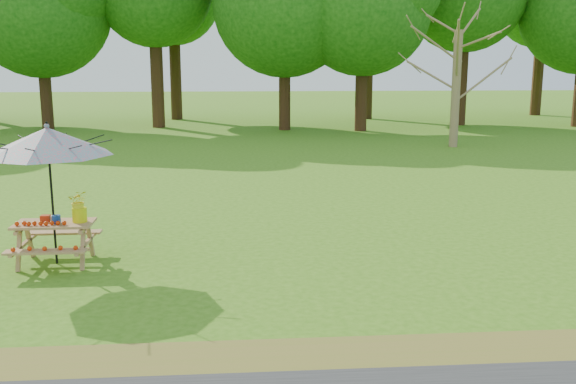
{
  "coord_description": "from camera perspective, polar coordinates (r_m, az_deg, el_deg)",
  "views": [
    {
      "loc": [
        3.38,
        -9.1,
        3.15
      ],
      "look_at": [
        4.15,
        0.9,
        1.1
      ],
      "focal_mm": 40.0,
      "sensor_mm": 36.0,
      "label": 1
    }
  ],
  "objects": [
    {
      "name": "picnic_table",
      "position": [
        10.79,
        -19.97,
        -4.33
      ],
      "size": [
        1.2,
        1.32,
        0.67
      ],
      "color": "#AD764E",
      "rests_on": "ground"
    },
    {
      "name": "flower_bucket",
      "position": [
        10.55,
        -18.09,
        -1.11
      ],
      "size": [
        0.34,
        0.31,
        0.51
      ],
      "color": "yellow",
      "rests_on": "picnic_table"
    },
    {
      "name": "tomatoes_row",
      "position": [
        10.57,
        -21.14,
        -2.61
      ],
      "size": [
        0.77,
        0.13,
        0.07
      ],
      "primitive_type": null,
      "color": "red",
      "rests_on": "picnic_table"
    },
    {
      "name": "patio_umbrella",
      "position": [
        10.48,
        -20.57,
        4.24
      ],
      "size": [
        2.03,
        2.03,
        2.25
      ],
      "color": "black",
      "rests_on": "ground"
    },
    {
      "name": "produce_bins",
      "position": [
        10.74,
        -20.26,
        -2.24
      ],
      "size": [
        0.35,
        0.34,
        0.13
      ],
      "color": "red",
      "rests_on": "picnic_table"
    },
    {
      "name": "ground",
      "position": [
        10.2,
        -23.7,
        -7.44
      ],
      "size": [
        120.0,
        120.0,
        0.0
      ],
      "primitive_type": "plane",
      "color": "#3D7416",
      "rests_on": "ground"
    }
  ]
}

